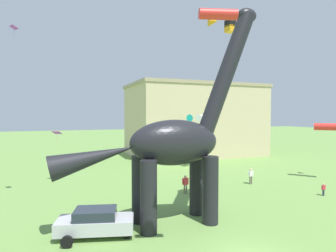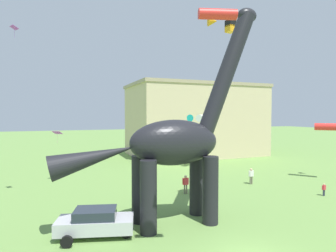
# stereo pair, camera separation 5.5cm
# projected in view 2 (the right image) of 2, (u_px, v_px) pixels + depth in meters

# --- Properties ---
(dinosaur_sculpture) EXTENTS (13.43, 2.85, 14.04)m
(dinosaur_sculpture) POSITION_uv_depth(u_px,v_px,m) (174.00, 142.00, 17.66)
(dinosaur_sculpture) COLOR black
(dinosaur_sculpture) RESTS_ON ground_plane
(parked_sedan_left) EXTENTS (4.53, 2.87, 1.55)m
(parked_sedan_left) POSITION_uv_depth(u_px,v_px,m) (95.00, 222.00, 15.88)
(parked_sedan_left) COLOR #B7B7BC
(parked_sedan_left) RESTS_ON ground_plane
(person_watching_child) EXTENTS (0.39, 0.17, 1.05)m
(person_watching_child) POSITION_uv_depth(u_px,v_px,m) (324.00, 188.00, 23.79)
(person_watching_child) COLOR #2D3347
(person_watching_child) RESTS_ON ground_plane
(person_near_flyer) EXTENTS (0.60, 0.26, 1.59)m
(person_near_flyer) POSITION_uv_depth(u_px,v_px,m) (186.00, 183.00, 24.45)
(person_near_flyer) COLOR #6B6056
(person_near_flyer) RESTS_ON ground_plane
(person_strolling_adult) EXTENTS (0.58, 0.26, 1.56)m
(person_strolling_adult) POSITION_uv_depth(u_px,v_px,m) (251.00, 175.00, 27.81)
(person_strolling_adult) COLOR #6B6056
(person_strolling_adult) RESTS_ON ground_plane
(kite_mid_center) EXTENTS (1.10, 1.04, 1.20)m
(kite_mid_center) POSITION_uv_depth(u_px,v_px,m) (57.00, 133.00, 28.19)
(kite_mid_center) COLOR purple
(kite_high_left) EXTENTS (2.76, 2.70, 0.78)m
(kite_high_left) POSITION_uv_depth(u_px,v_px,m) (329.00, 127.00, 29.55)
(kite_high_left) COLOR red
(kite_trailing) EXTENTS (3.24, 3.33, 0.94)m
(kite_trailing) POSITION_uv_depth(u_px,v_px,m) (201.00, 118.00, 36.29)
(kite_trailing) COLOR white
(kite_far_right) EXTENTS (0.69, 0.77, 0.84)m
(kite_far_right) POSITION_uv_depth(u_px,v_px,m) (14.00, 28.00, 20.78)
(kite_far_right) COLOR purple
(kite_apex) EXTENTS (1.11, 1.11, 1.37)m
(kite_apex) POSITION_uv_depth(u_px,v_px,m) (231.00, 26.00, 33.37)
(kite_apex) COLOR black
(kite_high_right) EXTENTS (1.56, 1.48, 0.44)m
(kite_high_right) POSITION_uv_depth(u_px,v_px,m) (216.00, 16.00, 11.29)
(kite_high_right) COLOR red
(background_building_block) EXTENTS (21.74, 13.26, 11.84)m
(background_building_block) POSITION_uv_depth(u_px,v_px,m) (195.00, 120.00, 48.52)
(background_building_block) COLOR #CCB78E
(background_building_block) RESTS_ON ground_plane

